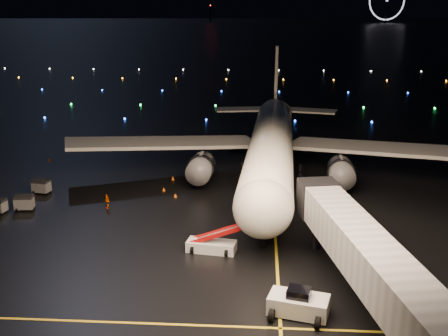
% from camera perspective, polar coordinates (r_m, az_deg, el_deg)
% --- Properties ---
extents(ground, '(2000.00, 2000.00, 0.00)m').
position_cam_1_polar(ground, '(344.82, 2.10, 12.60)').
color(ground, black).
rests_on(ground, ground).
extents(lane_centre, '(0.25, 80.00, 0.02)m').
position_cam_1_polar(lane_centre, '(62.74, 5.06, -3.71)').
color(lane_centre, gold).
rests_on(lane_centre, ground).
extents(lane_cross, '(60.00, 0.25, 0.02)m').
position_cam_1_polar(lane_cross, '(42.94, -18.34, -14.40)').
color(lane_cross, gold).
rests_on(lane_cross, ground).
extents(airliner, '(55.24, 52.71, 15.02)m').
position_cam_1_polar(airliner, '(71.72, 4.94, 5.04)').
color(airliner, silver).
rests_on(airliner, ground).
extents(pushback_tug, '(4.64, 3.19, 2.01)m').
position_cam_1_polar(pushback_tug, '(41.38, 7.60, -13.30)').
color(pushback_tug, silver).
rests_on(pushback_tug, ground).
extents(belt_loader, '(6.62, 2.72, 3.11)m').
position_cam_1_polar(belt_loader, '(50.43, -1.29, -6.84)').
color(belt_loader, silver).
rests_on(belt_loader, ground).
extents(crew_c, '(0.95, 0.86, 1.55)m').
position_cam_1_polar(crew_c, '(62.54, -11.81, -3.32)').
color(crew_c, '#E25800').
rests_on(crew_c, ground).
extents(safety_cone_0, '(0.51, 0.51, 0.46)m').
position_cam_1_polar(safety_cone_0, '(65.04, -4.96, -2.77)').
color(safety_cone_0, '#EE600B').
rests_on(safety_cone_0, ground).
extents(safety_cone_1, '(0.55, 0.55, 0.53)m').
position_cam_1_polar(safety_cone_1, '(71.42, -5.22, -1.01)').
color(safety_cone_1, '#EE600B').
rests_on(safety_cone_1, ground).
extents(safety_cone_2, '(0.45, 0.45, 0.44)m').
position_cam_1_polar(safety_cone_2, '(67.38, -6.14, -2.14)').
color(safety_cone_2, '#EE600B').
rests_on(safety_cone_2, ground).
extents(safety_cone_3, '(0.54, 0.54, 0.52)m').
position_cam_1_polar(safety_cone_3, '(83.50, -17.35, 0.84)').
color(safety_cone_3, '#EE600B').
rests_on(safety_cone_3, ground).
extents(ferris_wheel, '(49.33, 16.80, 52.00)m').
position_cam_1_polar(ferris_wheel, '(780.52, 16.22, 15.88)').
color(ferris_wheel, black).
rests_on(ferris_wheel, ground).
extents(taxiway_lights, '(164.00, 92.00, 0.36)m').
position_cam_1_polar(taxiway_lights, '(151.84, -0.17, 8.16)').
color(taxiway_lights, black).
rests_on(taxiway_lights, ground).
extents(baggage_cart_0, '(2.08, 1.58, 1.63)m').
position_cam_1_polar(baggage_cart_0, '(64.40, -19.63, -3.33)').
color(baggage_cart_0, slate).
rests_on(baggage_cart_0, ground).
extents(baggage_cart_1, '(2.10, 1.63, 1.61)m').
position_cam_1_polar(baggage_cart_1, '(69.46, -18.06, -1.80)').
color(baggage_cart_1, slate).
rests_on(baggage_cart_1, ground).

